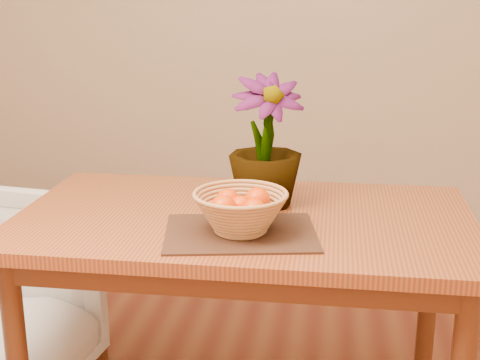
# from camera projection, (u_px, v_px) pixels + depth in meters

# --- Properties ---
(wall_back) EXTENTS (4.00, 0.02, 2.70)m
(wall_back) POSITION_uv_depth(u_px,v_px,m) (292.00, 1.00, 3.74)
(wall_back) COLOR beige
(wall_back) RESTS_ON floor
(table) EXTENTS (1.40, 0.80, 0.75)m
(table) POSITION_uv_depth(u_px,v_px,m) (244.00, 242.00, 2.08)
(table) COLOR brown
(table) RESTS_ON floor
(placemat) EXTENTS (0.48, 0.39, 0.01)m
(placemat) POSITION_uv_depth(u_px,v_px,m) (241.00, 233.00, 1.89)
(placemat) COLOR #371E14
(placemat) RESTS_ON table
(wicker_basket) EXTENTS (0.27, 0.27, 0.11)m
(wicker_basket) POSITION_uv_depth(u_px,v_px,m) (241.00, 214.00, 1.88)
(wicker_basket) COLOR #B8804C
(wicker_basket) RESTS_ON placemat
(orange_pile) EXTENTS (0.16, 0.16, 0.07)m
(orange_pile) POSITION_uv_depth(u_px,v_px,m) (241.00, 205.00, 1.87)
(orange_pile) COLOR #E23703
(orange_pile) RESTS_ON wicker_basket
(potted_plant) EXTENTS (0.30, 0.30, 0.42)m
(potted_plant) POSITION_uv_depth(u_px,v_px,m) (266.00, 142.00, 2.09)
(potted_plant) COLOR #1A4714
(potted_plant) RESTS_ON table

